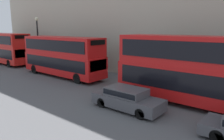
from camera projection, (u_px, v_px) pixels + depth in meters
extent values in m
cube|color=red|center=(193.00, 83.00, 14.36)|extent=(2.55, 10.67, 2.29)
cube|color=red|center=(196.00, 51.00, 13.95)|extent=(2.50, 10.46, 1.94)
cube|color=black|center=(194.00, 79.00, 14.30)|extent=(2.59, 9.82, 1.28)
cube|color=black|center=(196.00, 50.00, 13.93)|extent=(2.59, 9.82, 1.17)
cylinder|color=black|center=(136.00, 91.00, 16.04)|extent=(0.30, 1.00, 1.00)
cylinder|color=black|center=(152.00, 85.00, 17.74)|extent=(0.30, 1.00, 1.00)
cube|color=red|center=(63.00, 64.00, 23.05)|extent=(2.55, 10.46, 2.00)
cube|color=red|center=(62.00, 46.00, 22.69)|extent=(2.50, 10.25, 1.81)
cube|color=black|center=(62.00, 61.00, 23.00)|extent=(2.59, 9.62, 1.12)
cube|color=black|center=(62.00, 45.00, 22.67)|extent=(2.59, 9.62, 1.09)
cube|color=black|center=(98.00, 65.00, 19.71)|extent=(2.17, 0.06, 1.00)
cube|color=black|center=(98.00, 43.00, 19.31)|extent=(1.78, 0.06, 0.44)
cylinder|color=black|center=(78.00, 78.00, 20.08)|extent=(0.30, 1.00, 1.00)
cylinder|color=black|center=(95.00, 75.00, 21.78)|extent=(0.30, 1.00, 1.00)
cylinder|color=black|center=(35.00, 69.00, 24.64)|extent=(0.30, 1.00, 1.00)
cylinder|color=black|center=(52.00, 66.00, 26.34)|extent=(0.30, 1.00, 1.00)
cube|color=red|center=(4.00, 54.00, 31.52)|extent=(2.55, 10.87, 2.15)
cube|color=red|center=(3.00, 40.00, 31.14)|extent=(2.50, 10.65, 1.82)
cube|color=black|center=(4.00, 52.00, 31.47)|extent=(2.59, 10.00, 1.20)
cube|color=black|center=(3.00, 39.00, 31.12)|extent=(2.59, 10.00, 1.09)
cube|color=black|center=(23.00, 53.00, 28.04)|extent=(2.17, 0.06, 1.07)
cube|color=black|center=(22.00, 37.00, 27.64)|extent=(1.78, 0.06, 0.44)
cylinder|color=black|center=(10.00, 64.00, 28.44)|extent=(0.30, 1.00, 1.00)
cylinder|color=black|center=(26.00, 62.00, 30.14)|extent=(0.30, 1.00, 1.00)
cylinder|color=black|center=(1.00, 57.00, 34.95)|extent=(0.30, 1.00, 1.00)
cylinder|color=black|center=(217.00, 136.00, 9.76)|extent=(0.22, 0.64, 0.64)
cube|color=#47474C|center=(128.00, 101.00, 13.78)|extent=(1.82, 4.60, 0.69)
cube|color=#47474C|center=(126.00, 92.00, 13.74)|extent=(1.60, 2.53, 0.50)
cube|color=black|center=(126.00, 91.00, 13.73)|extent=(1.64, 2.40, 0.32)
cylinder|color=black|center=(140.00, 114.00, 12.29)|extent=(0.22, 0.64, 0.64)
cylinder|color=black|center=(154.00, 106.00, 13.50)|extent=(0.22, 0.64, 0.64)
cylinder|color=black|center=(102.00, 103.00, 14.14)|extent=(0.22, 0.64, 0.64)
cylinder|color=black|center=(117.00, 97.00, 15.35)|extent=(0.22, 0.64, 0.64)
cylinder|color=black|center=(38.00, 44.00, 28.36)|extent=(0.18, 0.18, 5.98)
sphere|color=beige|center=(37.00, 19.00, 27.75)|extent=(0.44, 0.44, 0.44)
cylinder|color=#334C6B|center=(74.00, 66.00, 25.03)|extent=(0.36, 0.36, 1.44)
sphere|color=tan|center=(74.00, 59.00, 24.87)|extent=(0.22, 0.22, 0.22)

